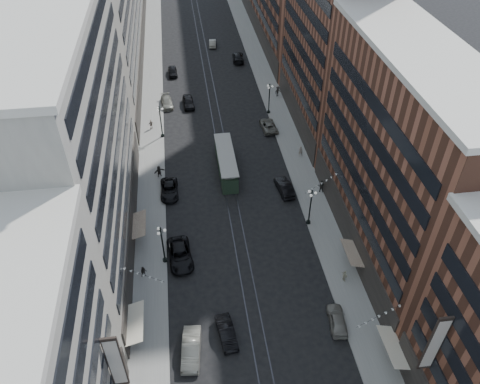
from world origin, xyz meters
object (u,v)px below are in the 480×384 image
car_14 (212,43)px  pedestrian_6 (151,124)px  car_10 (284,187)px  pedestrian_9 (278,91)px  car_2 (180,255)px  car_4 (337,320)px  pedestrian_4 (345,276)px  car_7 (169,190)px  car_11 (268,125)px  car_1 (191,349)px  pedestrian_5 (159,171)px  car_13 (188,102)px  pedestrian_7 (321,186)px  lamppost_sw_mid (161,121)px  pedestrian_8 (300,151)px  lamppost_sw_far (163,244)px  pedestrian_2 (144,272)px  car_5 (227,333)px  streetcar (226,163)px  car_8 (167,102)px  lamppost_se_mid (269,97)px  lamppost_se_far (310,206)px  car_12 (238,57)px  car_9 (173,72)px

car_14 → pedestrian_6: (-13.17, -32.76, 0.28)m
car_10 → pedestrian_9: size_ratio=2.52×
car_2 → car_4: size_ratio=1.38×
pedestrian_4 → car_7: bearing=22.1°
car_2 → car_11: bearing=54.0°
car_1 → pedestrian_5: (-2.92, 28.93, 0.21)m
car_13 → pedestrian_7: size_ratio=2.51×
car_10 → pedestrian_9: pedestrian_9 is taller
lamppost_sw_mid → pedestrian_8: (20.82, -8.39, -2.05)m
lamppost_sw_mid → pedestrian_7: size_ratio=2.95×
pedestrian_6 → lamppost_sw_far: bearing=70.5°
car_1 → pedestrian_2: size_ratio=3.30×
car_11 → car_5: bearing=69.0°
car_5 → pedestrian_4: size_ratio=2.84×
lamppost_sw_mid → pedestrian_6: size_ratio=3.37×
car_7 → pedestrian_8: size_ratio=2.87×
pedestrian_4 → car_14: (-8.66, 68.05, -0.23)m
car_2 → pedestrian_9: pedestrian_9 is taller
lamppost_sw_mid → streetcar: (9.20, -10.39, -1.69)m
car_4 → pedestrian_4: size_ratio=2.74×
car_8 → pedestrian_6: size_ratio=2.91×
pedestrian_7 → lamppost_se_mid: bearing=-58.9°
pedestrian_6 → streetcar: bearing=107.3°
car_5 → pedestrian_9: bearing=65.2°
lamppost_se_far → pedestrian_6: 32.62m
pedestrian_5 → car_12: bearing=41.5°
car_2 → car_7: 12.45m
lamppost_se_mid → pedestrian_5: (-18.92, -15.52, -2.06)m
car_7 → pedestrian_9: size_ratio=2.71×
lamppost_se_mid → pedestrian_2: (-20.79, -34.02, -2.19)m
car_2 → car_7: size_ratio=1.14×
pedestrian_2 → car_12: bearing=70.3°
car_2 → car_9: (0.45, 49.12, -0.08)m
lamppost_sw_far → pedestrian_4: bearing=-16.0°
car_10 → car_1: bearing=51.9°
car_9 → streetcar: bearing=-80.3°
lamppost_se_far → car_1: size_ratio=1.11×
lamppost_sw_mid → car_5: (6.06, -38.05, -2.37)m
car_11 → lamppost_sw_far: bearing=52.8°
lamppost_se_far → car_8: size_ratio=1.16×
lamppost_se_mid → car_12: lamppost_se_mid is taller
lamppost_se_mid → car_1: size_ratio=1.11×
lamppost_sw_far → lamppost_se_far: bearing=12.3°
car_13 → pedestrian_9: bearing=0.7°
car_8 → car_12: 22.67m
car_1 → car_5: size_ratio=1.14×
car_9 → pedestrian_8: bearing=-61.1°
car_14 → pedestrian_5: bearing=80.7°
car_5 → car_7: size_ratio=0.85×
pedestrian_2 → car_9: (4.65, 51.24, -0.18)m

